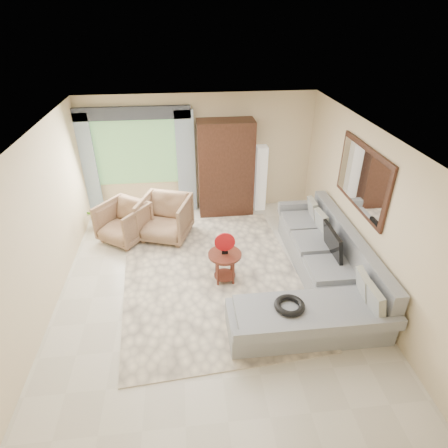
{
  "coord_description": "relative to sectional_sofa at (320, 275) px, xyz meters",
  "views": [
    {
      "loc": [
        -0.33,
        -4.86,
        4.14
      ],
      "look_at": [
        0.25,
        0.35,
        1.05
      ],
      "focal_mm": 30.0,
      "sensor_mm": 36.0,
      "label": 1
    }
  ],
  "objects": [
    {
      "name": "ground",
      "position": [
        -1.78,
        0.18,
        -0.28
      ],
      "size": [
        6.0,
        6.0,
        0.0
      ],
      "primitive_type": "plane",
      "color": "silver",
      "rests_on": "ground"
    },
    {
      "name": "area_rug",
      "position": [
        -1.75,
        0.51,
        -0.27
      ],
      "size": [
        3.3,
        4.22,
        0.02
      ],
      "primitive_type": "cube",
      "rotation": [
        0.0,
        0.0,
        0.08
      ],
      "color": "#F9E6C5",
      "rests_on": "ground"
    },
    {
      "name": "sectional_sofa",
      "position": [
        0.0,
        0.0,
        0.0
      ],
      "size": [
        2.3,
        3.46,
        0.9
      ],
      "color": "gray",
      "rests_on": "ground"
    },
    {
      "name": "tv_screen",
      "position": [
        0.27,
        0.3,
        0.44
      ],
      "size": [
        0.14,
        0.74,
        0.48
      ],
      "primitive_type": "cube",
      "rotation": [
        0.0,
        -0.17,
        0.0
      ],
      "color": "black",
      "rests_on": "sectional_sofa"
    },
    {
      "name": "garden_hose",
      "position": [
        -0.78,
        -0.93,
        0.26
      ],
      "size": [
        0.43,
        0.43,
        0.09
      ],
      "primitive_type": "torus",
      "color": "black",
      "rests_on": "sectional_sofa"
    },
    {
      "name": "coffee_table",
      "position": [
        -1.54,
        0.38,
        0.01
      ],
      "size": [
        0.56,
        0.56,
        0.56
      ],
      "rotation": [
        0.0,
        0.0,
        -0.37
      ],
      "color": "#4D2214",
      "rests_on": "ground"
    },
    {
      "name": "red_disc",
      "position": [
        -1.54,
        0.38,
        0.51
      ],
      "size": [
        0.34,
        0.04,
        0.34
      ],
      "primitive_type": "cylinder",
      "rotation": [
        1.57,
        0.0,
        -0.05
      ],
      "color": "#B31115",
      "rests_on": "coffee_table"
    },
    {
      "name": "armchair_left",
      "position": [
        -3.39,
        1.93,
        0.11
      ],
      "size": [
        1.19,
        1.2,
        0.79
      ],
      "primitive_type": "imported",
      "rotation": [
        0.0,
        0.0,
        -0.63
      ],
      "color": "#8E704D",
      "rests_on": "ground"
    },
    {
      "name": "armchair_right",
      "position": [
        -2.56,
        1.94,
        0.15
      ],
      "size": [
        1.18,
        1.2,
        0.87
      ],
      "primitive_type": "imported",
      "rotation": [
        0.0,
        0.0,
        -0.33
      ],
      "color": "#947251",
      "rests_on": "ground"
    },
    {
      "name": "potted_plant",
      "position": [
        -3.98,
        2.47,
        -0.04
      ],
      "size": [
        0.54,
        0.5,
        0.49
      ],
      "primitive_type": "imported",
      "rotation": [
        0.0,
        0.0,
        -0.31
      ],
      "color": "#999999",
      "rests_on": "ground"
    },
    {
      "name": "armoire",
      "position": [
        -1.23,
        2.9,
        0.77
      ],
      "size": [
        1.2,
        0.55,
        2.1
      ],
      "primitive_type": "cube",
      "color": "black",
      "rests_on": "ground"
    },
    {
      "name": "floor_lamp",
      "position": [
        -0.43,
        2.96,
        0.47
      ],
      "size": [
        0.24,
        0.24,
        1.5
      ],
      "primitive_type": "cube",
      "color": "silver",
      "rests_on": "ground"
    },
    {
      "name": "window",
      "position": [
        -3.13,
        3.15,
        1.12
      ],
      "size": [
        1.8,
        0.04,
        1.4
      ],
      "primitive_type": "cube",
      "color": "#669E59",
      "rests_on": "wall_back"
    },
    {
      "name": "curtain_left",
      "position": [
        -4.18,
        3.06,
        0.87
      ],
      "size": [
        0.4,
        0.08,
        2.3
      ],
      "primitive_type": "cube",
      "color": "#9EB7CC",
      "rests_on": "ground"
    },
    {
      "name": "curtain_right",
      "position": [
        -2.08,
        3.06,
        0.87
      ],
      "size": [
        0.4,
        0.08,
        2.3
      ],
      "primitive_type": "cube",
      "color": "#9EB7CC",
      "rests_on": "ground"
    },
    {
      "name": "valance",
      "position": [
        -3.13,
        3.08,
        1.97
      ],
      "size": [
        2.4,
        0.12,
        0.26
      ],
      "primitive_type": "cube",
      "color": "#1E232D",
      "rests_on": "wall_back"
    },
    {
      "name": "wall_mirror",
      "position": [
        0.68,
        0.53,
        1.47
      ],
      "size": [
        0.05,
        1.7,
        1.05
      ],
      "color": "black",
      "rests_on": "wall_right"
    }
  ]
}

